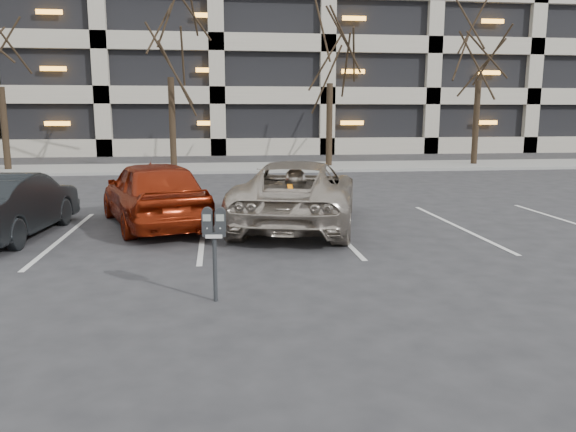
{
  "coord_description": "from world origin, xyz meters",
  "views": [
    {
      "loc": [
        -1.05,
        -9.33,
        2.49
      ],
      "look_at": [
        -0.01,
        -0.94,
        0.93
      ],
      "focal_mm": 35.0,
      "sensor_mm": 36.0,
      "label": 1
    }
  ],
  "objects_px": {
    "parking_meter": "(214,231)",
    "car_red": "(154,193)",
    "car_dark": "(11,204)",
    "suv_silver": "(298,193)",
    "tree_c": "(331,30)",
    "tree_b": "(169,18)",
    "tree_d": "(482,26)"
  },
  "relations": [
    {
      "from": "tree_c",
      "to": "parking_meter",
      "type": "distance_m",
      "value": 19.46
    },
    {
      "from": "tree_b",
      "to": "suv_silver",
      "type": "relative_size",
      "value": 1.57
    },
    {
      "from": "parking_meter",
      "to": "suv_silver",
      "type": "xyz_separation_m",
      "value": [
        1.82,
        4.99,
        -0.23
      ]
    },
    {
      "from": "tree_b",
      "to": "car_red",
      "type": "xyz_separation_m",
      "value": [
        0.51,
        -12.77,
        -5.68
      ]
    },
    {
      "from": "tree_c",
      "to": "tree_d",
      "type": "distance_m",
      "value": 7.01
    },
    {
      "from": "tree_c",
      "to": "car_red",
      "type": "height_order",
      "value": "tree_c"
    },
    {
      "from": "tree_c",
      "to": "car_red",
      "type": "xyz_separation_m",
      "value": [
        -6.49,
        -12.77,
        -5.33
      ]
    },
    {
      "from": "car_dark",
      "to": "car_red",
      "type": "bearing_deg",
      "value": -159.65
    },
    {
      "from": "car_red",
      "to": "tree_b",
      "type": "bearing_deg",
      "value": -105.46
    },
    {
      "from": "tree_d",
      "to": "car_red",
      "type": "distance_m",
      "value": 19.4
    },
    {
      "from": "tree_b",
      "to": "tree_c",
      "type": "xyz_separation_m",
      "value": [
        7.0,
        0.0,
        -0.35
      ]
    },
    {
      "from": "suv_silver",
      "to": "tree_d",
      "type": "bearing_deg",
      "value": -114.15
    },
    {
      "from": "tree_b",
      "to": "parking_meter",
      "type": "xyz_separation_m",
      "value": [
        1.87,
        -18.06,
        -5.48
      ]
    },
    {
      "from": "tree_c",
      "to": "suv_silver",
      "type": "relative_size",
      "value": 1.48
    },
    {
      "from": "car_red",
      "to": "parking_meter",
      "type": "bearing_deg",
      "value": 86.64
    },
    {
      "from": "tree_b",
      "to": "parking_meter",
      "type": "bearing_deg",
      "value": -84.07
    },
    {
      "from": "car_red",
      "to": "car_dark",
      "type": "relative_size",
      "value": 1.1
    },
    {
      "from": "parking_meter",
      "to": "suv_silver",
      "type": "relative_size",
      "value": 0.22
    },
    {
      "from": "parking_meter",
      "to": "car_red",
      "type": "bearing_deg",
      "value": 109.53
    },
    {
      "from": "tree_b",
      "to": "car_dark",
      "type": "height_order",
      "value": "tree_b"
    },
    {
      "from": "tree_c",
      "to": "suv_silver",
      "type": "distance_m",
      "value": 14.51
    },
    {
      "from": "parking_meter",
      "to": "suv_silver",
      "type": "bearing_deg",
      "value": 75.06
    },
    {
      "from": "tree_b",
      "to": "car_dark",
      "type": "distance_m",
      "value": 14.84
    },
    {
      "from": "parking_meter",
      "to": "car_dark",
      "type": "bearing_deg",
      "value": 137.22
    },
    {
      "from": "tree_c",
      "to": "suv_silver",
      "type": "height_order",
      "value": "tree_c"
    },
    {
      "from": "tree_d",
      "to": "suv_silver",
      "type": "height_order",
      "value": "tree_d"
    },
    {
      "from": "suv_silver",
      "to": "tree_b",
      "type": "bearing_deg",
      "value": -60.12
    },
    {
      "from": "car_dark",
      "to": "tree_b",
      "type": "bearing_deg",
      "value": -93.76
    },
    {
      "from": "parking_meter",
      "to": "car_red",
      "type": "height_order",
      "value": "car_red"
    },
    {
      "from": "car_red",
      "to": "tree_d",
      "type": "bearing_deg",
      "value": -154.34
    },
    {
      "from": "tree_c",
      "to": "car_dark",
      "type": "distance_m",
      "value": 17.23
    },
    {
      "from": "parking_meter",
      "to": "suv_silver",
      "type": "distance_m",
      "value": 5.31
    }
  ]
}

